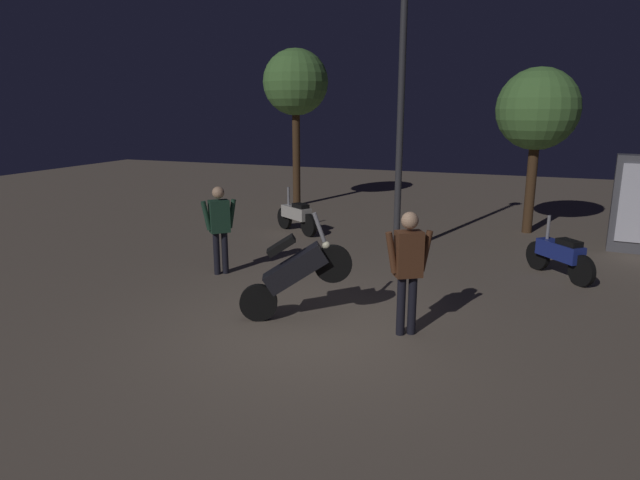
{
  "coord_description": "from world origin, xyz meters",
  "views": [
    {
      "loc": [
        2.72,
        -6.76,
        3.1
      ],
      "look_at": [
        -0.39,
        1.3,
        1.0
      ],
      "focal_mm": 30.91,
      "sensor_mm": 36.0,
      "label": 1
    }
  ],
  "objects": [
    {
      "name": "motorcycle_blue_parked_right",
      "position": [
        3.33,
        3.99,
        0.44
      ],
      "size": [
        1.16,
        1.32,
        1.11
      ],
      "rotation": [
        0.0,
        0.0,
        2.29
      ],
      "color": "black",
      "rests_on": "ground_plane"
    },
    {
      "name": "person_bystander_far",
      "position": [
        -2.64,
        1.93,
        1.0
      ],
      "size": [
        0.53,
        0.53,
        1.67
      ],
      "rotation": [
        0.0,
        0.0,
        5.5
      ],
      "color": "black",
      "rests_on": "ground_plane"
    },
    {
      "name": "motorcycle_white_parked_left",
      "position": [
        -2.71,
        5.67,
        0.44
      ],
      "size": [
        1.44,
        0.99,
        1.11
      ],
      "rotation": [
        0.0,
        0.0,
        2.56
      ],
      "color": "black",
      "rests_on": "ground_plane"
    },
    {
      "name": "motorcycle_black_foreground",
      "position": [
        -0.39,
        0.3,
        0.74
      ],
      "size": [
        1.56,
        0.77,
        1.63
      ],
      "rotation": [
        0.0,
        0.0,
        0.42
      ],
      "color": "black",
      "rests_on": "ground_plane"
    },
    {
      "name": "person_rider_beside",
      "position": [
        1.26,
        0.37,
        1.04
      ],
      "size": [
        0.62,
        0.42,
        1.74
      ],
      "rotation": [
        0.0,
        0.0,
        2.11
      ],
      "color": "black",
      "rests_on": "ground_plane"
    },
    {
      "name": "streetlamp_near",
      "position": [
        0.12,
        4.53,
        3.6
      ],
      "size": [
        0.36,
        0.36,
        5.77
      ],
      "color": "#38383D",
      "rests_on": "ground_plane"
    },
    {
      "name": "tree_left_bg",
      "position": [
        -4.28,
        9.31,
        3.77
      ],
      "size": [
        2.0,
        2.0,
        4.82
      ],
      "color": "#4C331E",
      "rests_on": "ground_plane"
    },
    {
      "name": "tree_center_bg",
      "position": [
        2.72,
        7.78,
        3.01
      ],
      "size": [
        1.96,
        1.96,
        4.02
      ],
      "color": "#4C331E",
      "rests_on": "ground_plane"
    },
    {
      "name": "ground_plane",
      "position": [
        0.0,
        0.0,
        0.0
      ],
      "size": [
        40.0,
        40.0,
        0.0
      ],
      "primitive_type": "plane",
      "color": "#756656"
    }
  ]
}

